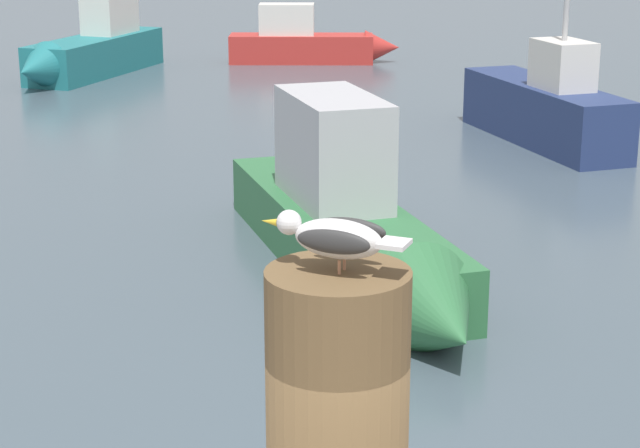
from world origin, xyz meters
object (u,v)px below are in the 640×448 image
object	(u,v)px
boat_navy	(536,104)
seagull	(336,237)
boat_red	(312,43)
boat_green	(353,226)
boat_teal	(88,51)

from	to	relation	value
boat_navy	seagull	bearing A→B (deg)	-113.36
seagull	boat_navy	size ratio (longest dim) A/B	0.08
seagull	boat_navy	xyz separation A→B (m)	(5.78, 13.37, -2.28)
boat_red	boat_green	size ratio (longest dim) A/B	0.70
boat_navy	boat_green	size ratio (longest dim) A/B	0.80
boat_navy	boat_teal	distance (m)	10.16
boat_teal	seagull	bearing A→B (deg)	-87.07
boat_red	boat_green	bearing A→B (deg)	-98.38
boat_red	boat_teal	world-z (taller)	boat_teal
boat_navy	boat_green	distance (m)	7.04
seagull	boat_green	world-z (taller)	seagull
seagull	boat_navy	distance (m)	14.75
boat_navy	boat_red	bearing A→B (deg)	102.86
boat_green	boat_teal	size ratio (longest dim) A/B	1.20
boat_teal	boat_navy	bearing A→B (deg)	-47.62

